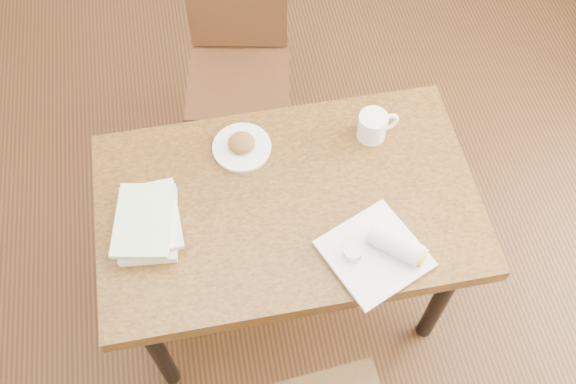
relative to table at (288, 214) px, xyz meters
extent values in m
cube|color=#472814|center=(0.00, 0.00, -0.67)|extent=(4.00, 5.00, 0.01)
cube|color=brown|center=(0.00, 0.00, 0.06)|extent=(1.22, 0.74, 0.06)
cylinder|color=black|center=(-0.51, -0.27, -0.32)|extent=(0.06, 0.06, 0.69)
cylinder|color=black|center=(0.51, -0.27, -0.32)|extent=(0.06, 0.06, 0.69)
cylinder|color=black|center=(-0.51, 0.27, -0.32)|extent=(0.06, 0.06, 0.69)
cylinder|color=black|center=(0.51, 0.27, -0.32)|extent=(0.06, 0.06, 0.69)
cylinder|color=#4D2916|center=(0.14, 0.90, -0.44)|extent=(0.04, 0.04, 0.45)
cylinder|color=#4D2916|center=(-0.21, 0.96, -0.44)|extent=(0.04, 0.04, 0.45)
cylinder|color=#4D2916|center=(0.08, 0.54, -0.44)|extent=(0.04, 0.04, 0.45)
cylinder|color=#4D2916|center=(-0.28, 0.61, -0.44)|extent=(0.04, 0.04, 0.45)
cube|color=#4D2916|center=(-0.07, 0.75, -0.19)|extent=(0.49, 0.49, 0.04)
cube|color=#4D2916|center=(-0.03, 0.94, 0.07)|extent=(0.40, 0.12, 0.45)
cylinder|color=white|center=(-0.11, 0.22, 0.09)|extent=(0.19, 0.19, 0.01)
cylinder|color=white|center=(-0.11, 0.22, 0.10)|extent=(0.20, 0.20, 0.01)
ellipsoid|color=#B27538|center=(-0.11, 0.22, 0.13)|extent=(0.12, 0.12, 0.05)
cylinder|color=white|center=(0.32, 0.20, 0.14)|extent=(0.10, 0.10, 0.10)
torus|color=white|center=(0.38, 0.21, 0.14)|extent=(0.08, 0.02, 0.08)
cylinder|color=tan|center=(0.32, 0.20, 0.18)|extent=(0.09, 0.09, 0.01)
cylinder|color=#F2E5CC|center=(0.32, 0.20, 0.19)|extent=(0.06, 0.06, 0.00)
cube|color=white|center=(0.22, -0.24, 0.10)|extent=(0.35, 0.35, 0.02)
cube|color=white|center=(0.22, -0.24, 0.11)|extent=(0.35, 0.35, 0.01)
cylinder|color=white|center=(0.28, -0.24, 0.14)|extent=(0.17, 0.16, 0.07)
cylinder|color=yellow|center=(0.34, -0.29, 0.14)|extent=(0.06, 0.06, 0.06)
cylinder|color=silver|center=(0.15, -0.23, 0.13)|extent=(0.06, 0.06, 0.03)
cylinder|color=red|center=(0.15, -0.23, 0.14)|extent=(0.05, 0.05, 0.01)
cube|color=white|center=(-0.44, -0.02, 0.10)|extent=(0.20, 0.27, 0.03)
cube|color=silver|center=(-0.43, -0.01, 0.13)|extent=(0.18, 0.25, 0.02)
cube|color=#AAE397|center=(-0.45, -0.02, 0.15)|extent=(0.22, 0.28, 0.02)
camera|label=1|loc=(-0.19, -1.01, 1.85)|focal=40.00mm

